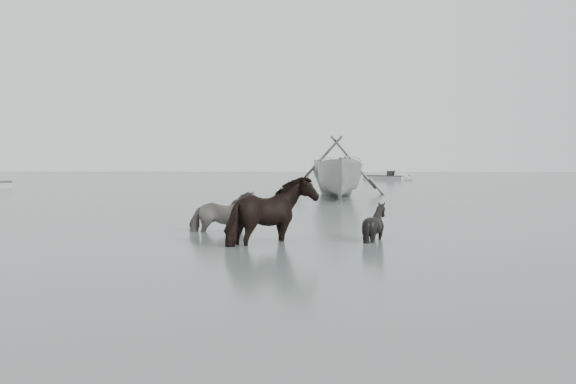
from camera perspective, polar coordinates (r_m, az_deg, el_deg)
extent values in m
plane|color=#4C5A54|center=(13.22, 8.58, -4.50)|extent=(140.00, 140.00, 0.00)
imported|color=black|center=(14.95, -5.91, -1.01)|extent=(1.62, 0.76, 1.35)
imported|color=black|center=(12.91, -1.30, -0.82)|extent=(1.93, 2.08, 1.72)
imported|color=black|center=(13.62, 7.74, -1.92)|extent=(1.30, 1.25, 1.12)
imported|color=#AFB2AF|center=(30.13, 4.29, 2.51)|extent=(5.26, 5.95, 2.93)
imported|color=#AAABA6|center=(27.06, 4.68, 1.42)|extent=(2.01, 5.11, 1.96)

